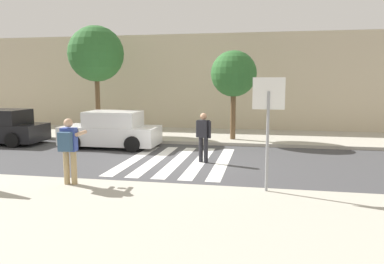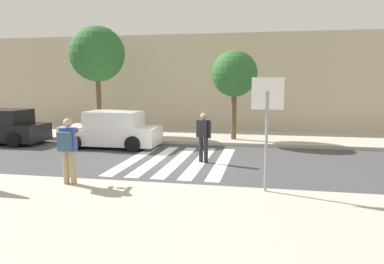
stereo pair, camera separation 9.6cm
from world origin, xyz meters
name	(u,v)px [view 1 (the left image)]	position (x,y,z in m)	size (l,w,h in m)	color
ground_plane	(176,162)	(0.00, 0.00, 0.00)	(120.00, 120.00, 0.00)	#424244
sidewalk_near	(101,227)	(0.00, -6.20, 0.07)	(60.00, 6.00, 0.14)	#B2AD9E
sidewalk_far	(203,136)	(0.00, 6.00, 0.07)	(60.00, 4.80, 0.14)	#B2AD9E
building_facade_far	(215,83)	(0.00, 10.40, 2.71)	(56.00, 4.00, 5.42)	beige
crosswalk_stripe_0	(135,159)	(-1.60, 0.20, 0.00)	(0.44, 5.20, 0.01)	silver
crosswalk_stripe_1	(156,160)	(-0.80, 0.20, 0.00)	(0.44, 5.20, 0.01)	silver
crosswalk_stripe_2	(178,161)	(0.00, 0.20, 0.00)	(0.44, 5.20, 0.01)	silver
crosswalk_stripe_3	(200,161)	(0.80, 0.20, 0.00)	(0.44, 5.20, 0.01)	silver
crosswalk_stripe_4	(222,162)	(1.60, 0.20, 0.00)	(0.44, 5.20, 0.01)	silver
stop_sign	(268,109)	(3.07, -3.42, 2.15)	(0.76, 0.08, 2.76)	gray
photographer_with_backpack	(69,145)	(-1.94, -3.80, 1.17)	(0.63, 0.88, 1.72)	tan
pedestrian_crossing	(203,135)	(0.94, 0.10, 0.97)	(0.55, 0.36, 1.72)	#232328
parked_car_black	(0,128)	(-8.71, 2.30, 0.73)	(4.10, 1.92, 1.55)	black
parked_car_white	(111,131)	(-3.37, 2.30, 0.73)	(4.10, 1.92, 1.55)	white
street_tree_west	(96,54)	(-5.24, 5.08, 4.13)	(2.74, 2.74, 5.38)	brown
street_tree_center	(234,74)	(1.59, 4.69, 3.12)	(2.09, 2.09, 4.05)	brown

